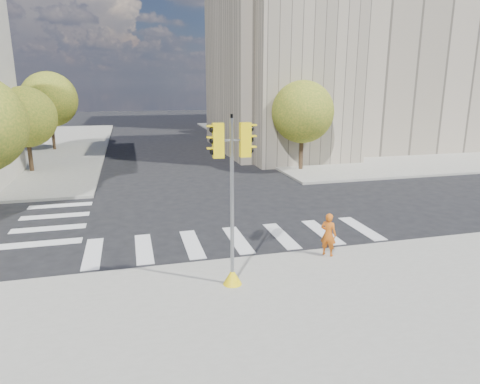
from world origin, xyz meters
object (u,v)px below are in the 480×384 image
(photographer, at_px, (328,234))
(traffic_signal, at_px, (232,215))
(lamp_far, at_px, (241,96))
(lamp_near, at_px, (288,102))

(photographer, bearing_deg, traffic_signal, 64.67)
(lamp_far, relative_size, traffic_signal, 1.62)
(lamp_near, distance_m, lamp_far, 14.00)
(traffic_signal, bearing_deg, lamp_far, 75.44)
(traffic_signal, bearing_deg, photographer, 20.03)
(traffic_signal, relative_size, photographer, 3.29)
(lamp_far, distance_m, traffic_signal, 35.22)
(lamp_far, bearing_deg, photographer, -99.65)
(lamp_near, relative_size, photographer, 5.33)
(lamp_far, bearing_deg, lamp_near, -90.00)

